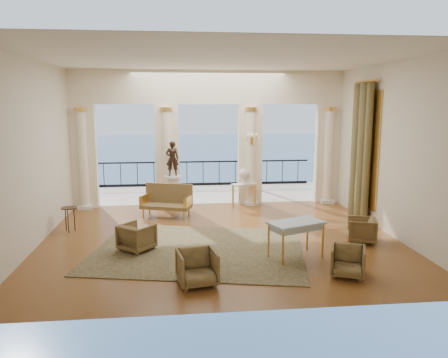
{
  "coord_description": "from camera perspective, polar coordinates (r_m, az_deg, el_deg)",
  "views": [
    {
      "loc": [
        -1.04,
        -10.75,
        3.47
      ],
      "look_at": [
        0.16,
        0.6,
        1.45
      ],
      "focal_mm": 35.0,
      "sensor_mm": 36.0,
      "label": 1
    }
  ],
  "objects": [
    {
      "name": "urn",
      "position": [
        14.5,
        2.65,
        0.5
      ],
      "size": [
        0.37,
        0.37,
        0.49
      ],
      "color": "white",
      "rests_on": "console_table"
    },
    {
      "name": "wall_sconce",
      "position": [
        14.52,
        3.65,
        5.09
      ],
      "size": [
        0.3,
        0.11,
        0.33
      ],
      "color": "gold",
      "rests_on": "arcade"
    },
    {
      "name": "sea",
      "position": [
        71.39,
        -5.19,
        2.35
      ],
      "size": [
        160.0,
        160.0,
        0.0
      ],
      "primitive_type": "plane",
      "color": "#254B86",
      "rests_on": "ground"
    },
    {
      "name": "arcade",
      "position": [
        14.64,
        -1.99,
        6.54
      ],
      "size": [
        9.0,
        0.56,
        4.5
      ],
      "color": "#F8E8C9",
      "rests_on": "ground"
    },
    {
      "name": "window_frame",
      "position": [
        13.5,
        18.1,
        3.7
      ],
      "size": [
        0.04,
        1.6,
        3.4
      ],
      "primitive_type": "cube",
      "color": "gold",
      "rests_on": "room_walls"
    },
    {
      "name": "side_table",
      "position": [
        12.52,
        -19.6,
        -3.94
      ],
      "size": [
        0.41,
        0.41,
        0.67
      ],
      "color": "black",
      "rests_on": "ground"
    },
    {
      "name": "armchair_a",
      "position": [
        8.54,
        -3.53,
        -11.27
      ],
      "size": [
        0.83,
        0.79,
        0.74
      ],
      "primitive_type": "imported",
      "rotation": [
        0.0,
        0.0,
        0.18
      ],
      "color": "#442F1A",
      "rests_on": "ground"
    },
    {
      "name": "terrace",
      "position": [
        16.95,
        -2.41,
        -1.98
      ],
      "size": [
        10.0,
        3.6,
        0.1
      ],
      "primitive_type": "cube",
      "color": "#A49B87",
      "rests_on": "ground"
    },
    {
      "name": "statue",
      "position": [
        14.13,
        -6.77,
        2.66
      ],
      "size": [
        0.42,
        0.28,
        1.12
      ],
      "primitive_type": "imported",
      "rotation": [
        0.0,
        0.0,
        3.17
      ],
      "color": "black",
      "rests_on": "pedestal"
    },
    {
      "name": "armchair_c",
      "position": [
        11.51,
        17.56,
        -6.23
      ],
      "size": [
        0.81,
        0.84,
        0.69
      ],
      "primitive_type": "imported",
      "rotation": [
        0.0,
        0.0,
        -1.91
      ],
      "color": "#442F1A",
      "rests_on": "ground"
    },
    {
      "name": "pedestal",
      "position": [
        14.32,
        -6.68,
        -1.87
      ],
      "size": [
        0.61,
        0.61,
        1.11
      ],
      "color": "silver",
      "rests_on": "ground"
    },
    {
      "name": "headland",
      "position": [
        86.03,
        -25.81,
        4.7
      ],
      "size": [
        22.0,
        18.0,
        6.0
      ],
      "primitive_type": "cube",
      "color": "black",
      "rests_on": "sea"
    },
    {
      "name": "armchair_d",
      "position": [
        10.58,
        -11.32,
        -7.28
      ],
      "size": [
        0.95,
        0.94,
        0.72
      ],
      "primitive_type": "imported",
      "rotation": [
        0.0,
        0.0,
        2.46
      ],
      "color": "#442F1A",
      "rests_on": "ground"
    },
    {
      "name": "armchair_b",
      "position": [
        9.26,
        15.88,
        -10.14
      ],
      "size": [
        0.84,
        0.82,
        0.68
      ],
      "primitive_type": "imported",
      "rotation": [
        0.0,
        0.0,
        -0.39
      ],
      "color": "#442F1A",
      "rests_on": "ground"
    },
    {
      "name": "game_table",
      "position": [
        9.96,
        9.41,
        -6.0
      ],
      "size": [
        1.37,
        1.06,
        0.83
      ],
      "rotation": [
        0.0,
        0.0,
        0.38
      ],
      "color": "#ADC6D7",
      "rests_on": "ground"
    },
    {
      "name": "console_table",
      "position": [
        14.58,
        2.63,
        -1.11
      ],
      "size": [
        0.9,
        0.62,
        0.8
      ],
      "rotation": [
        0.0,
        0.0,
        0.39
      ],
      "color": "silver",
      "rests_on": "ground"
    },
    {
      "name": "rug",
      "position": [
        10.52,
        -3.29,
        -9.19
      ],
      "size": [
        5.56,
        4.72,
        0.02
      ],
      "primitive_type": "cube",
      "rotation": [
        0.0,
        0.0,
        -0.21
      ],
      "color": "#2B2E18",
      "rests_on": "ground"
    },
    {
      "name": "floor",
      "position": [
        11.34,
        -0.51,
        -7.79
      ],
      "size": [
        9.0,
        9.0,
        0.0
      ],
      "primitive_type": "plane",
      "color": "#492E12",
      "rests_on": "ground"
    },
    {
      "name": "curtain",
      "position": [
        13.44,
        17.35,
        3.36
      ],
      "size": [
        0.33,
        1.4,
        4.09
      ],
      "color": "brown",
      "rests_on": "ground"
    },
    {
      "name": "palm_tree",
      "position": [
        17.63,
        3.96,
        12.01
      ],
      "size": [
        2.0,
        2.0,
        4.5
      ],
      "color": "#4C3823",
      "rests_on": "terrace"
    },
    {
      "name": "room_walls",
      "position": [
        9.71,
        0.11,
        6.53
      ],
      "size": [
        9.0,
        9.0,
        9.0
      ],
      "color": "beige",
      "rests_on": "ground"
    },
    {
      "name": "settee",
      "position": [
        13.49,
        -7.43,
        -2.81
      ],
      "size": [
        1.63,
        1.09,
        1.0
      ],
      "rotation": [
        0.0,
        0.0,
        -0.33
      ],
      "color": "#442F1A",
      "rests_on": "ground"
    },
    {
      "name": "balustrade",
      "position": [
        18.44,
        -2.74,
        0.45
      ],
      "size": [
        9.0,
        0.06,
        1.03
      ],
      "color": "black",
      "rests_on": "terrace"
    }
  ]
}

